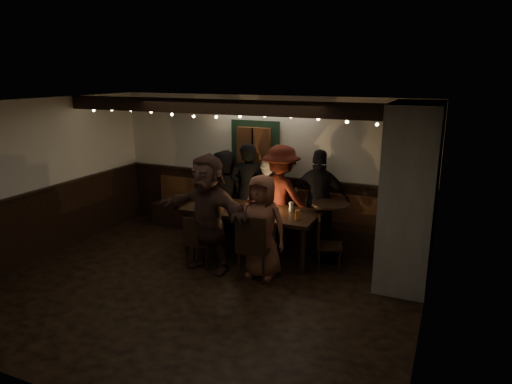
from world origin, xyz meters
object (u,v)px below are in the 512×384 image
at_px(chair_near_left, 198,239).
at_px(person_a, 224,193).
at_px(chair_end, 325,241).
at_px(person_e, 319,200).
at_px(chair_near_right, 253,244).
at_px(high_top, 330,224).
at_px(person_b, 248,192).
at_px(person_d, 281,196).
at_px(dining_table, 251,213).
at_px(person_g, 262,227).
at_px(person_c, 269,200).
at_px(person_f, 208,213).

distance_m(chair_near_left, person_a, 1.60).
distance_m(chair_end, person_e, 0.99).
height_order(chair_near_left, chair_near_right, chair_near_right).
xyz_separation_m(chair_end, high_top, (-0.03, 0.42, 0.13)).
relative_size(chair_near_right, person_b, 0.57).
relative_size(person_a, person_b, 0.90).
distance_m(chair_near_left, person_d, 1.72).
xyz_separation_m(dining_table, person_b, (-0.38, 0.71, 0.16)).
distance_m(chair_near_left, chair_end, 1.97).
bearing_deg(person_g, chair_near_left, -171.95).
height_order(person_a, person_e, person_e).
bearing_deg(person_g, person_d, 99.47).
distance_m(person_c, person_g, 1.45).
bearing_deg(person_e, high_top, 119.16).
xyz_separation_m(person_b, person_g, (0.87, -1.39, -0.11)).
height_order(person_c, person_e, person_e).
distance_m(chair_near_right, person_f, 0.87).
height_order(chair_near_left, person_c, person_c).
xyz_separation_m(chair_near_left, chair_end, (1.83, 0.73, -0.00)).
height_order(dining_table, person_g, person_g).
height_order(high_top, person_d, person_d).
height_order(person_b, person_g, person_b).
xyz_separation_m(chair_end, person_g, (-0.80, -0.60, 0.31)).
bearing_deg(chair_near_right, chair_near_left, 175.53).
height_order(chair_near_right, chair_end, chair_near_right).
bearing_deg(chair_near_left, person_d, 59.95).
bearing_deg(person_f, person_e, 60.37).
height_order(person_b, person_c, person_b).
bearing_deg(dining_table, chair_near_left, -123.99).
bearing_deg(person_c, person_d, -177.23).
bearing_deg(person_d, chair_near_right, 108.83).
bearing_deg(person_f, high_top, 45.48).
bearing_deg(chair_near_left, dining_table, 56.01).
bearing_deg(chair_near_right, person_g, 75.68).
relative_size(dining_table, person_b, 1.25).
relative_size(dining_table, person_c, 1.41).
bearing_deg(person_e, dining_table, 31.86).
bearing_deg(chair_end, person_f, -156.47).
xyz_separation_m(person_b, person_e, (1.33, 0.05, -0.02)).
bearing_deg(person_e, person_f, 42.95).
xyz_separation_m(chair_near_right, person_g, (0.05, 0.21, 0.21)).
bearing_deg(person_a, chair_end, 161.89).
xyz_separation_m(chair_end, person_e, (-0.34, 0.84, 0.40)).
height_order(person_a, person_c, person_a).
bearing_deg(person_d, person_e, -155.45).
bearing_deg(high_top, chair_near_left, -147.39).
bearing_deg(dining_table, chair_end, -3.37).
height_order(chair_near_right, high_top, chair_near_right).
relative_size(chair_near_right, person_g, 0.65).
xyz_separation_m(chair_near_left, person_g, (1.03, 0.13, 0.30)).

